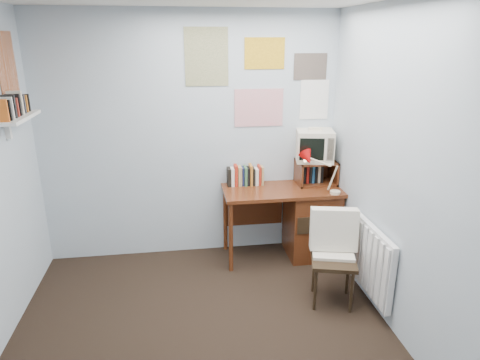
# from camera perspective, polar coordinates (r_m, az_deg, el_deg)

# --- Properties ---
(back_wall) EXTENTS (3.00, 0.02, 2.50)m
(back_wall) POSITION_cam_1_polar(r_m,az_deg,el_deg) (4.39, -6.59, 5.48)
(back_wall) COLOR #B2BFCB
(back_wall) RESTS_ON ground
(right_wall) EXTENTS (0.02, 3.50, 2.50)m
(right_wall) POSITION_cam_1_polar(r_m,az_deg,el_deg) (3.16, 23.10, -1.10)
(right_wall) COLOR #B2BFCB
(right_wall) RESTS_ON ground
(desk) EXTENTS (1.20, 0.55, 0.76)m
(desk) POSITION_cam_1_polar(r_m,az_deg,el_deg) (4.59, 8.77, -5.16)
(desk) COLOR #592914
(desk) RESTS_ON ground
(desk_chair) EXTENTS (0.50, 0.49, 0.80)m
(desk_chair) POSITION_cam_1_polar(r_m,az_deg,el_deg) (3.83, 12.37, -10.52)
(desk_chair) COLOR black
(desk_chair) RESTS_ON ground
(desk_lamp) EXTENTS (0.28, 0.25, 0.37)m
(desk_lamp) POSITION_cam_1_polar(r_m,az_deg,el_deg) (4.28, 12.72, 0.55)
(desk_lamp) COLOR red
(desk_lamp) RESTS_ON desk
(tv_riser) EXTENTS (0.40, 0.30, 0.25)m
(tv_riser) POSITION_cam_1_polar(r_m,az_deg,el_deg) (4.56, 10.09, 1.04)
(tv_riser) COLOR #592914
(tv_riser) RESTS_ON desk
(crt_tv) EXTENTS (0.43, 0.41, 0.35)m
(crt_tv) POSITION_cam_1_polar(r_m,az_deg,el_deg) (4.49, 9.90, 4.76)
(crt_tv) COLOR beige
(crt_tv) RESTS_ON tv_riser
(book_row) EXTENTS (0.60, 0.14, 0.22)m
(book_row) POSITION_cam_1_polar(r_m,az_deg,el_deg) (4.47, 2.11, 0.78)
(book_row) COLOR #592914
(book_row) RESTS_ON desk
(radiator) EXTENTS (0.09, 0.80, 0.60)m
(radiator) POSITION_cam_1_polar(r_m,az_deg,el_deg) (3.91, 16.91, -9.97)
(radiator) COLOR white
(radiator) RESTS_ON right_wall
(wall_shelf) EXTENTS (0.20, 0.62, 0.24)m
(wall_shelf) POSITION_cam_1_polar(r_m,az_deg,el_deg) (3.89, -27.65, 7.39)
(wall_shelf) COLOR white
(wall_shelf) RESTS_ON left_wall
(posters_back) EXTENTS (1.20, 0.01, 0.90)m
(posters_back) POSITION_cam_1_polar(r_m,az_deg,el_deg) (4.37, 2.59, 13.49)
(posters_back) COLOR white
(posters_back) RESTS_ON back_wall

